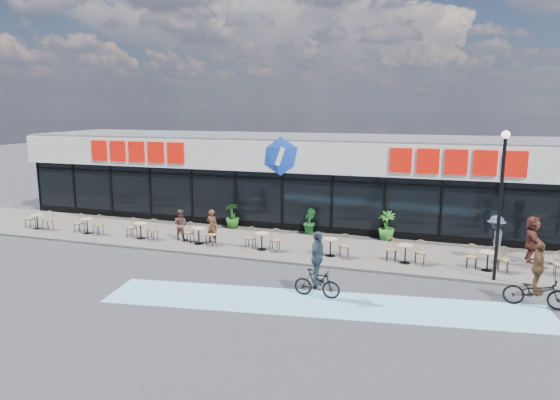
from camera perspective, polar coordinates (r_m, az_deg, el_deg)
name	(u,v)px	position (r m, az deg, el deg)	size (l,w,h in m)	color
ground	(225,276)	(18.77, -6.29, -8.60)	(120.00, 120.00, 0.00)	#28282B
sidewalk	(266,243)	(22.74, -1.63, -4.96)	(44.00, 5.00, 0.10)	#56524D
bike_lane	(321,304)	(16.23, 4.73, -11.72)	(14.00, 2.20, 0.01)	#68A4C5
building	(299,177)	(27.34, 2.15, 2.60)	(30.60, 6.57, 4.75)	black
lamp_post	(501,193)	(18.77, 23.93, 0.70)	(0.28, 0.28, 5.27)	black
bistro_set_0	(39,220)	(27.89, -25.87, -2.04)	(1.54, 0.62, 0.90)	tan
bistro_set_1	(88,224)	(25.92, -21.06, -2.57)	(1.54, 0.62, 0.90)	tan
bistro_set_2	(142,229)	(24.18, -15.51, -3.16)	(1.54, 0.62, 0.90)	tan
bistro_set_3	(200,234)	(22.69, -9.16, -3.80)	(1.54, 0.62, 0.90)	tan
bistro_set_4	(263,239)	(21.52, -2.01, -4.47)	(1.54, 0.62, 0.90)	tan
bistro_set_5	(331,245)	(20.73, 5.83, -5.11)	(1.54, 0.62, 0.90)	tan
bistro_set_6	(406,251)	(20.35, 14.15, -5.69)	(1.54, 0.62, 0.90)	tan
bistro_set_7	(487,258)	(20.40, 22.62, -6.16)	(1.54, 0.62, 0.90)	tan
potted_plant_left	(232,216)	(25.32, -5.46, -1.80)	(0.70, 0.70, 1.25)	#1F4E16
potted_plant_mid	(309,222)	(24.03, 3.33, -2.48)	(0.68, 0.55, 1.23)	#17531C
potted_plant_right	(386,226)	(23.44, 12.06, -2.89)	(0.75, 0.75, 1.35)	#27651C
patron_left	(212,226)	(22.66, -7.75, -2.98)	(0.56, 0.37, 1.53)	#492A1A
patron_right	(180,225)	(23.41, -11.32, -2.77)	(0.70, 0.54, 1.43)	brown
pedestrian_a	(495,239)	(21.36, 23.40, -4.13)	(1.22, 0.70, 1.89)	#2E3848
pedestrian_b	(532,239)	(22.09, 26.84, -4.00)	(1.71, 0.54, 1.84)	#4A1E1A
cyclist_a	(317,269)	(16.44, 4.27, -7.91)	(1.57, 1.05, 2.22)	black
cyclist_b	(537,284)	(17.57, 27.28, -8.51)	(1.94, 0.99, 2.09)	black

